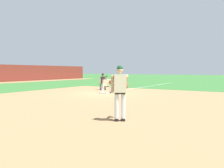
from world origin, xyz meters
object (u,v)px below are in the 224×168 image
object	(u,v)px
baseball	(108,97)
first_baseman	(107,83)
pitcher	(120,89)
first_base_bag	(104,93)
umpire	(103,81)

from	to	relation	value
baseball	first_baseman	bearing A→B (deg)	34.36
baseball	first_baseman	xyz separation A→B (m)	(2.03, 1.39, 0.69)
baseball	pitcher	world-z (taller)	pitcher
first_base_bag	first_baseman	size ratio (longest dim) A/B	0.28
pitcher	first_base_bag	bearing A→B (deg)	37.62
pitcher	baseball	bearing A→B (deg)	36.75
pitcher	umpire	world-z (taller)	pitcher
baseball	first_base_bag	bearing A→B (deg)	40.13
first_base_bag	umpire	world-z (taller)	umpire
first_base_bag	umpire	distance (m)	3.01
pitcher	first_baseman	bearing A→B (deg)	36.10
first_baseman	first_base_bag	bearing A→B (deg)	165.17
baseball	pitcher	distance (m)	6.62
umpire	pitcher	bearing A→B (deg)	-142.92
first_base_bag	baseball	world-z (taller)	first_base_bag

